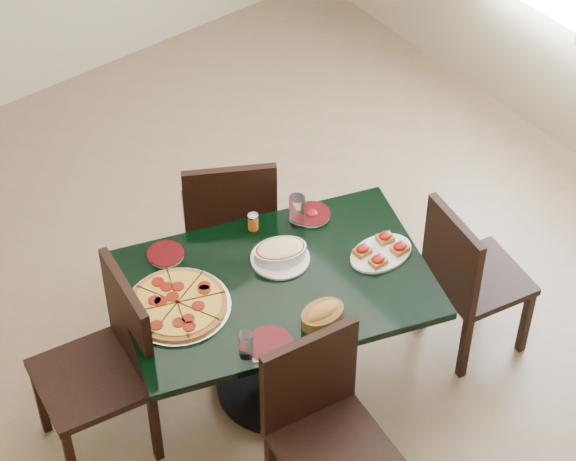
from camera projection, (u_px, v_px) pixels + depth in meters
floor at (264, 364)px, 5.66m from camera, size 5.50×5.50×0.00m
main_table at (275, 309)px, 5.17m from camera, size 1.59×1.27×0.75m
chair_far at (230, 219)px, 5.64m from camera, size 0.62×0.62×0.97m
chair_near at (322, 422)px, 4.74m from camera, size 0.50×0.50×0.96m
chair_right at (467, 274)px, 5.42m from camera, size 0.49×0.49×0.91m
chair_left at (108, 359)px, 4.96m from camera, size 0.53×0.53×0.99m
pepperoni_pizza at (178, 305)px, 4.92m from camera, size 0.47×0.47×0.04m
lasagna_casserole at (280, 252)px, 5.11m from camera, size 0.29×0.27×0.09m
bread_basket at (322, 314)px, 4.85m from camera, size 0.21×0.15×0.09m
bruschetta_platter at (381, 251)px, 5.15m from camera, size 0.32×0.22×0.05m
side_plate_near at (270, 344)px, 4.77m from camera, size 0.20×0.20×0.02m
side_plate_far_r at (312, 214)px, 5.35m from camera, size 0.18×0.18×0.03m
side_plate_far_l at (166, 254)px, 5.16m from camera, size 0.17×0.17×0.02m
napkin_setting at (268, 348)px, 4.76m from camera, size 0.19×0.19×0.01m
water_glass_a at (297, 211)px, 5.27m from camera, size 0.08×0.08×0.16m
water_glass_b at (246, 345)px, 4.69m from camera, size 0.06×0.06×0.13m
pepper_shaker at (253, 222)px, 5.27m from camera, size 0.05×0.05×0.09m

